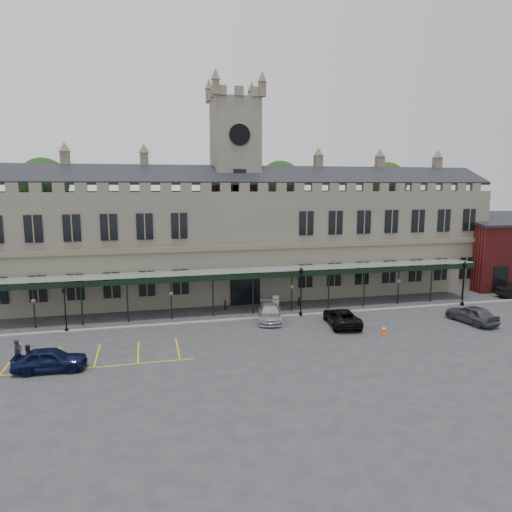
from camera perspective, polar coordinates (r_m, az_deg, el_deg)
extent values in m
plane|color=#2F2F32|center=(39.09, 2.10, -10.05)|extent=(140.00, 140.00, 0.00)
cube|color=#605B50|center=(52.99, -2.55, 1.60)|extent=(60.00, 10.00, 12.00)
cube|color=brown|center=(47.94, -1.36, 1.09)|extent=(60.00, 0.35, 0.50)
cube|color=black|center=(50.14, -2.05, 10.13)|extent=(60.00, 4.77, 2.20)
cube|color=black|center=(55.05, -3.11, 10.00)|extent=(60.00, 4.77, 2.20)
cube|color=black|center=(48.77, -1.36, -3.91)|extent=(3.20, 0.18, 3.80)
cube|color=#605B50|center=(52.60, -2.59, 7.01)|extent=(5.00, 5.00, 22.00)
cylinder|color=silver|center=(50.36, -2.06, 14.92)|extent=(2.20, 0.12, 2.20)
cylinder|color=black|center=(50.29, -2.05, 14.92)|extent=(2.30, 0.04, 2.30)
cube|color=black|center=(50.07, -2.03, 9.22)|extent=(1.40, 0.12, 2.80)
cube|color=#8C9E93|center=(46.51, -0.87, -1.77)|extent=(50.00, 4.00, 0.40)
cube|color=black|center=(44.65, -0.30, -2.54)|extent=(50.00, 0.18, 0.50)
cube|color=maroon|center=(66.18, 28.32, 0.25)|extent=(12.00, 8.00, 8.00)
cube|color=black|center=(65.74, 28.61, 4.13)|extent=(12.40, 8.36, 1.47)
cube|color=gray|center=(44.14, 0.15, -7.74)|extent=(60.00, 0.40, 0.12)
cylinder|color=#332314|center=(62.12, -24.61, 1.87)|extent=(0.70, 0.70, 12.00)
sphere|color=black|center=(61.77, -25.03, 8.33)|extent=(6.00, 6.00, 6.00)
cylinder|color=#332314|center=(63.59, 2.98, 2.80)|extent=(0.70, 0.70, 12.00)
sphere|color=black|center=(63.24, 3.03, 9.12)|extent=(6.00, 6.00, 6.00)
cylinder|color=#332314|center=(69.84, 15.68, 3.02)|extent=(0.70, 0.70, 12.00)
sphere|color=black|center=(69.53, 15.92, 8.77)|extent=(6.00, 6.00, 6.00)
cylinder|color=black|center=(43.49, -22.60, -8.59)|extent=(0.32, 0.32, 0.27)
cylinder|color=black|center=(43.05, -22.73, -6.49)|extent=(0.11, 0.11, 3.56)
cube|color=black|center=(42.61, -22.88, -4.00)|extent=(0.25, 0.25, 0.36)
cone|color=black|center=(42.55, -22.90, -3.59)|extent=(0.39, 0.39, 0.27)
cylinder|color=black|center=(45.25, 5.59, -7.24)|extent=(0.38, 0.38, 0.31)
cylinder|color=black|center=(44.75, 5.63, -4.85)|extent=(0.13, 0.13, 4.19)
cube|color=black|center=(44.28, 5.67, -2.02)|extent=(0.29, 0.29, 0.42)
cone|color=black|center=(44.21, 5.68, -1.55)|extent=(0.46, 0.46, 0.31)
cylinder|color=black|center=(53.46, 24.36, -5.49)|extent=(0.37, 0.37, 0.31)
cylinder|color=black|center=(53.04, 24.50, -3.49)|extent=(0.12, 0.12, 4.14)
cube|color=black|center=(52.65, 24.65, -1.12)|extent=(0.29, 0.29, 0.41)
cone|color=black|center=(52.59, 24.67, -0.73)|extent=(0.46, 0.46, 0.31)
cube|color=#E84807|center=(41.20, 15.66, -9.35)|extent=(0.42, 0.42, 0.04)
cone|color=#E84807|center=(41.09, 15.68, -8.87)|extent=(0.48, 0.48, 0.77)
cylinder|color=silver|center=(41.06, 15.69, -8.72)|extent=(0.32, 0.32, 0.11)
cylinder|color=black|center=(48.31, 2.47, -6.06)|extent=(0.06, 0.06, 0.50)
cube|color=silver|center=(48.23, 2.47, -5.66)|extent=(0.70, 0.09, 1.19)
cylinder|color=black|center=(47.13, -3.87, -6.15)|extent=(0.17, 0.17, 0.97)
cylinder|color=black|center=(48.83, 5.38, -5.69)|extent=(0.16, 0.16, 0.89)
imported|color=black|center=(35.01, -24.35, -11.71)|extent=(4.90, 2.15, 1.64)
imported|color=#A0A3A8|center=(43.30, 1.75, -7.12)|extent=(3.31, 5.54, 1.50)
imported|color=black|center=(42.65, 10.67, -7.51)|extent=(3.28, 5.77, 1.52)
imported|color=#3B3E43|center=(47.04, 25.35, -6.58)|extent=(2.84, 5.21, 1.68)
imported|color=black|center=(36.94, -27.62, -10.66)|extent=(0.73, 0.82, 1.89)
imported|color=black|center=(35.64, -26.65, -11.31)|extent=(1.15, 1.13, 1.87)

